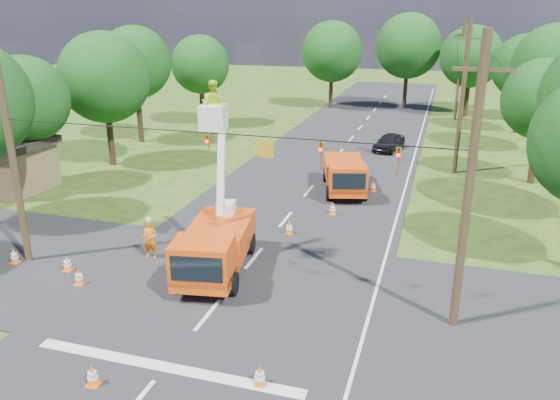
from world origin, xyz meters
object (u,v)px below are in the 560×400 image
(pole_right_near, at_px, (469,187))
(tree_far_c, at_px, (471,57))
(second_truck, at_px, (345,174))
(tree_left_d, at_px, (104,78))
(traffic_cone_5, at_px, (67,263))
(tree_far_a, at_px, (332,52))
(bucket_truck, at_px, (215,235))
(traffic_cone_2, at_px, (289,227))
(tree_left_f, at_px, (200,65))
(traffic_cone_4, at_px, (79,277))
(tree_right_c, at_px, (543,100))
(traffic_cone_0, at_px, (92,376))
(traffic_cone_6, at_px, (14,256))
(pole_right_far, at_px, (460,68))
(tree_right_d, at_px, (554,65))
(pole_left, at_px, (13,162))
(distant_car, at_px, (389,142))
(tree_left_e, at_px, (135,63))
(traffic_cone_1, at_px, (260,376))
(traffic_cone_7, at_px, (373,186))
(ground_worker, at_px, (150,239))
(pole_right_mid, at_px, (462,97))
(tree_far_b, at_px, (408,46))
(tree_left_c, at_px, (25,100))
(tree_right_e, at_px, (525,67))
(shed, at_px, (3,164))
(traffic_cone_3, at_px, (333,209))

(pole_right_near, height_order, tree_far_c, pole_right_near)
(second_truck, distance_m, tree_left_d, 17.85)
(traffic_cone_5, relative_size, tree_far_a, 0.07)
(bucket_truck, distance_m, traffic_cone_2, 5.38)
(tree_left_f, height_order, tree_far_a, tree_far_a)
(traffic_cone_4, bearing_deg, tree_right_c, 46.75)
(traffic_cone_0, bearing_deg, traffic_cone_4, 129.36)
(traffic_cone_6, distance_m, pole_right_far, 44.68)
(pole_right_near, bearing_deg, tree_right_d, 76.87)
(pole_left, bearing_deg, distant_car, 62.41)
(tree_left_e, bearing_deg, tree_left_f, 75.96)
(traffic_cone_1, bearing_deg, traffic_cone_5, 155.23)
(traffic_cone_0, bearing_deg, tree_left_d, 121.81)
(pole_left, bearing_deg, traffic_cone_1, -22.25)
(traffic_cone_7, bearing_deg, tree_far_c, 78.31)
(ground_worker, distance_m, pole_right_mid, 22.74)
(tree_far_b, bearing_deg, traffic_cone_7, -88.62)
(tree_left_d, relative_size, tree_far_b, 0.90)
(tree_left_c, xyz_separation_m, tree_left_d, (1.50, 6.00, 0.69))
(tree_far_b, bearing_deg, traffic_cone_6, -105.79)
(traffic_cone_7, height_order, tree_far_a, tree_far_a)
(pole_right_near, xyz_separation_m, tree_right_e, (5.30, 35.00, 0.70))
(ground_worker, bearing_deg, tree_left_e, 109.15)
(pole_left, distance_m, tree_left_f, 30.49)
(tree_right_c, bearing_deg, traffic_cone_7, -152.98)
(tree_right_d, bearing_deg, bucket_truck, -121.70)
(traffic_cone_4, relative_size, traffic_cone_5, 1.00)
(ground_worker, relative_size, pole_right_far, 0.18)
(tree_left_d, bearing_deg, tree_right_d, 21.93)
(tree_far_a, bearing_deg, tree_left_d, -109.65)
(pole_right_near, relative_size, tree_right_e, 1.16)
(distant_car, bearing_deg, tree_far_c, 85.18)
(tree_left_e, bearing_deg, pole_left, -71.64)
(tree_left_e, relative_size, tree_far_a, 0.99)
(tree_far_a, bearing_deg, tree_right_e, -23.05)
(shed, height_order, tree_far_b, tree_far_b)
(traffic_cone_1, xyz_separation_m, pole_right_mid, (5.43, 25.14, 4.75))
(tree_right_c, bearing_deg, traffic_cone_0, -120.11)
(shed, bearing_deg, tree_left_d, 66.80)
(traffic_cone_3, height_order, traffic_cone_7, same)
(shed, height_order, tree_left_f, tree_left_f)
(second_truck, distance_m, distant_car, 11.43)
(tree_left_f, relative_size, tree_right_c, 1.07)
(traffic_cone_3, distance_m, tree_right_d, 22.47)
(traffic_cone_4, relative_size, pole_left, 0.08)
(traffic_cone_0, xyz_separation_m, traffic_cone_5, (-5.53, 6.14, 0.00))
(pole_left, xyz_separation_m, tree_far_c, (19.00, 42.00, 1.56))
(pole_right_far, bearing_deg, tree_far_c, 63.43)
(distant_car, bearing_deg, traffic_cone_3, -80.35)
(traffic_cone_0, distance_m, pole_left, 11.05)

